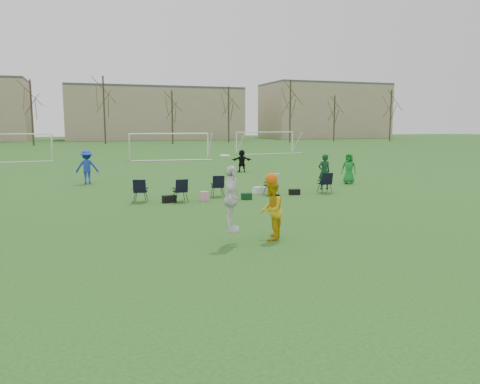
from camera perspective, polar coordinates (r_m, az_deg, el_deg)
name	(u,v)px	position (r m, az deg, el deg)	size (l,w,h in m)	color
ground	(232,244)	(12.65, -1.04, -6.41)	(260.00, 260.00, 0.00)	#204D18
fielder_blue	(87,167)	(26.81, -18.15, 2.92)	(1.20, 0.69, 1.85)	#1738AF
fielder_green_far	(349,168)	(26.31, 13.14, 2.83)	(0.82, 0.53, 1.68)	#167E2A
fielder_black	(242,161)	(32.05, 0.22, 3.82)	(1.41, 0.45, 1.53)	black
center_contest	(253,204)	(12.73, 1.60, -1.49)	(2.09, 1.25, 2.41)	white
sideline_setup	(248,185)	(20.95, 0.98, 0.91)	(9.30, 1.81, 1.83)	#0F381E
goal_left	(7,140)	(46.13, -26.55, 5.73)	(7.39, 0.76, 2.46)	white
goal_mid	(169,139)	(44.37, -8.62, 6.43)	(7.40, 0.63, 2.46)	white
goal_right	(265,136)	(53.45, 3.10, 6.79)	(7.35, 1.14, 2.46)	white
tree_line	(106,114)	(81.64, -15.99, 9.17)	(110.28, 3.28, 11.40)	#382B21
building_row	(131,112)	(108.22, -13.19, 9.42)	(126.00, 16.00, 13.00)	tan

